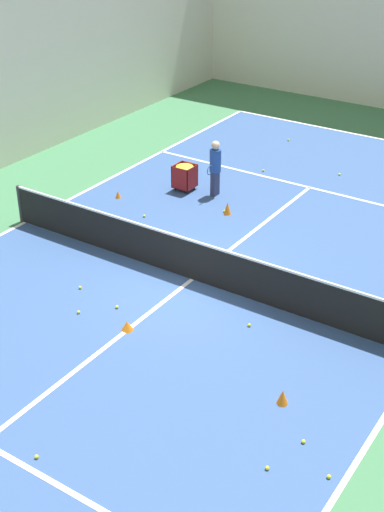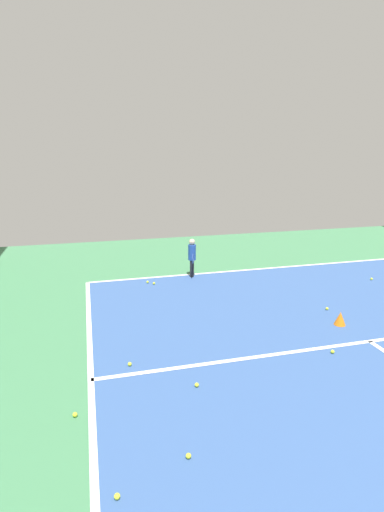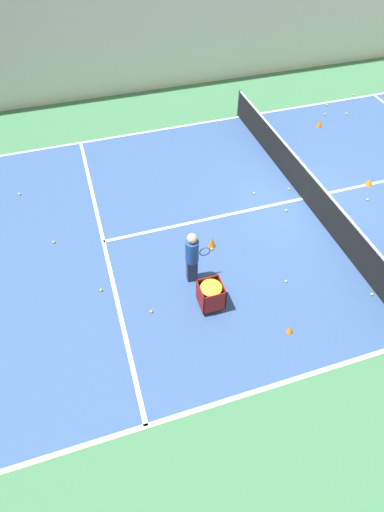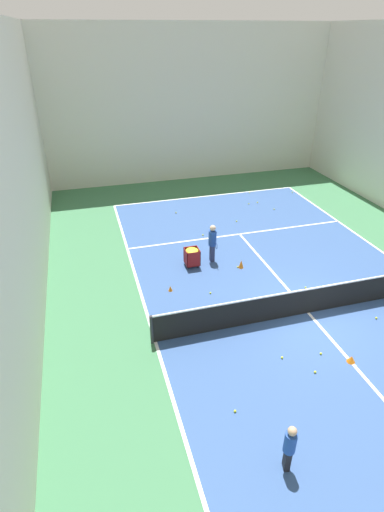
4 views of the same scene
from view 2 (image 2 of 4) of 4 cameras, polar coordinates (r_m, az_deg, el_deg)
line_baseline_near at (r=12.77m, az=9.81°, el=-1.82°), size 10.61×0.10×0.00m
line_service_near at (r=8.70m, az=24.05°, el=-11.07°), size 10.61×0.10×0.00m
player_near_baseline at (r=11.67m, az=0.01°, el=0.10°), size 0.29×0.58×1.13m
training_cone_2 at (r=9.18m, az=20.41°, el=-8.35°), size 0.25×0.25×0.29m
tennis_ball_7 at (r=11.32m, az=-6.37°, el=-3.70°), size 0.07×0.07×0.07m
tennis_ball_13 at (r=6.62m, az=0.69°, el=-17.93°), size 0.07×0.07×0.07m
tennis_ball_18 at (r=5.05m, az=-10.65°, el=-30.67°), size 0.07×0.07×0.07m
tennis_ball_25 at (r=7.97m, az=19.45°, el=-12.76°), size 0.07×0.07×0.07m
tennis_ball_26 at (r=12.62m, az=24.27°, el=-3.00°), size 0.07×0.07×0.07m
tennis_ball_27 at (r=5.41m, az=-0.51°, el=-26.65°), size 0.07×0.07×0.07m
tennis_ball_31 at (r=6.23m, az=-16.38°, el=-20.92°), size 0.07×0.07×0.07m
tennis_ball_33 at (r=7.24m, az=-8.89°, el=-15.01°), size 0.07×0.07×0.07m
tennis_ball_35 at (r=11.18m, az=-5.46°, el=-3.90°), size 0.07×0.07×0.07m
tennis_ball_39 at (r=9.93m, az=18.73°, el=-7.13°), size 0.07×0.07×0.07m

